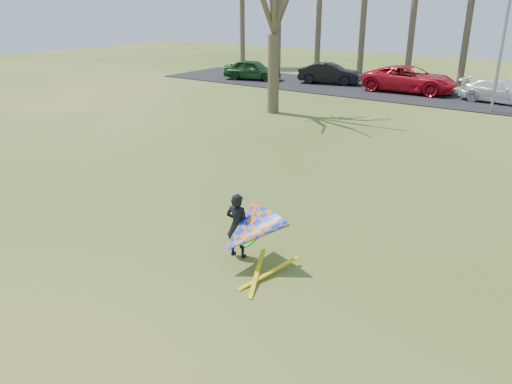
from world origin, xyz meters
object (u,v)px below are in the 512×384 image
Objects in this scene: streetlight at (508,29)px; car_2 at (410,79)px; car_0 at (253,70)px; car_3 at (501,91)px; car_1 at (330,73)px; kite_flyer at (246,232)px.

streetlight is 7.93m from car_2.
streetlight is at bearing -111.89° from car_0.
car_0 is at bearing 173.46° from streetlight.
car_2 is (11.92, 1.51, 0.10)m from car_0.
streetlight reaches higher than car_2.
car_2 is at bearing -98.11° from car_0.
car_3 is at bearing -102.09° from car_0.
kite_flyer is (10.94, -25.43, 0.04)m from car_1.
car_1 is at bearing 94.03° from car_3.
car_0 is 0.96× the size of car_3.
car_2 is 1.32× the size of car_3.
kite_flyer is (-0.90, -24.80, 0.11)m from car_3.
car_1 is (-12.18, 3.70, -3.66)m from streetlight.
kite_flyer reaches higher than car_1.
streetlight is at bearing -166.58° from car_3.
streetlight is 18.52m from car_0.
streetlight reaches higher than kite_flyer.
streetlight is 1.79× the size of car_0.
car_1 reaches higher than car_3.
car_2 is at bearing 92.08° from car_3.
streetlight is 13.25m from car_1.
car_2 reaches higher than car_3.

